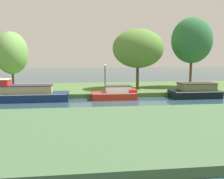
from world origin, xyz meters
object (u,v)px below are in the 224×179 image
Objects in this scene: lamp_post at (105,75)px; black_barge at (195,91)px; red_cruiser at (116,94)px; willow_tree_centre at (138,48)px; mooring_post_near at (189,89)px; navy_narrowboat at (20,94)px; willow_tree_left at (12,53)px; willow_tree_right at (192,41)px.

black_barge is at bearing -12.00° from lamp_post.
willow_tree_centre is (3.05, 4.44, 4.19)m from red_cruiser.
lamp_post is at bearing 175.82° from mooring_post_near.
willow_tree_centre is 5.34m from lamp_post.
black_barge is at bearing 0.00° from red_cruiser.
mooring_post_near is at bearing 4.22° from navy_narrowboat.
black_barge is 8.74m from lamp_post.
navy_narrowboat is at bearing -71.79° from willow_tree_left.
lamp_post is 4.93× the size of mooring_post_near.
willow_tree_left is 0.97× the size of willow_tree_centre.
willow_tree_left is 2.29× the size of lamp_post.
willow_tree_left is 11.27× the size of mooring_post_near.
mooring_post_near is (4.49, -3.26, -4.04)m from willow_tree_centre.
black_barge is at bearing -86.56° from mooring_post_near.
willow_tree_left is 14.34m from willow_tree_centre.
black_barge reaches higher than red_cruiser.
red_cruiser is 11.96m from willow_tree_right.
navy_narrowboat is 16.01m from mooring_post_near.
navy_narrowboat is at bearing 180.00° from red_cruiser.
navy_narrowboat is 2.06× the size of red_cruiser.
lamp_post reaches higher than navy_narrowboat.
willow_tree_centre is at bearing -173.17° from willow_tree_right.
lamp_post is at bearing -161.61° from willow_tree_right.
red_cruiser is 2.54m from lamp_post.
willow_tree_right is 14.16× the size of mooring_post_near.
black_barge is at bearing -44.21° from willow_tree_centre.
willow_tree_left is 0.80× the size of willow_tree_right.
willow_tree_right is at bearing 70.38° from black_barge.
willow_tree_right reaches higher than black_barge.
willow_tree_left is at bearing 108.21° from navy_narrowboat.
willow_tree_centre is at bearing 144.03° from mooring_post_near.
willow_tree_right reaches higher than mooring_post_near.
mooring_post_near is at bearing 8.88° from red_cruiser.
navy_narrowboat reaches higher than red_cruiser.
willow_tree_right is at bearing 64.43° from mooring_post_near.
willow_tree_right is (17.90, 5.20, 5.00)m from navy_narrowboat.
willow_tree_centre is at bearing 34.46° from lamp_post.
willow_tree_left is 19.87m from mooring_post_near.
willow_tree_left is (-10.92, 7.58, 3.72)m from red_cruiser.
red_cruiser is at bearing 0.00° from navy_narrowboat.
willow_tree_right is at bearing -6.66° from willow_tree_left.
willow_tree_right reaches higher than willow_tree_left.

